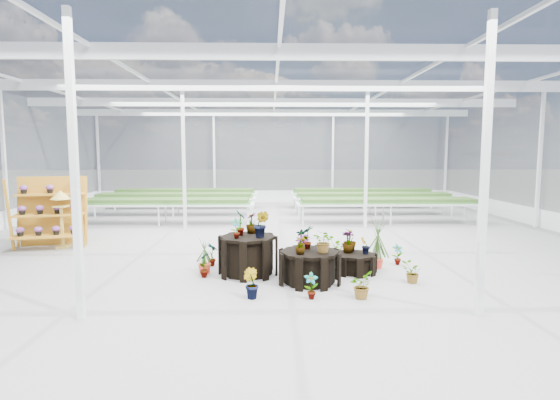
{
  "coord_description": "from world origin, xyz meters",
  "views": [
    {
      "loc": [
        -0.17,
        -10.37,
        2.45
      ],
      "look_at": [
        0.07,
        0.57,
        1.3
      ],
      "focal_mm": 28.0,
      "sensor_mm": 36.0,
      "label": 1
    }
  ],
  "objects_px": {
    "plinth_tall": "(248,255)",
    "shelf_rack": "(49,213)",
    "bird_table": "(62,219)",
    "plinth_low": "(354,263)",
    "plinth_mid": "(309,267)"
  },
  "relations": [
    {
      "from": "plinth_tall",
      "to": "plinth_low",
      "type": "relative_size",
      "value": 1.32
    },
    {
      "from": "plinth_mid",
      "to": "plinth_tall",
      "type": "bearing_deg",
      "value": 153.43
    },
    {
      "from": "shelf_rack",
      "to": "plinth_low",
      "type": "bearing_deg",
      "value": -32.01
    },
    {
      "from": "shelf_rack",
      "to": "bird_table",
      "type": "xyz_separation_m",
      "value": [
        0.35,
        -0.08,
        -0.17
      ]
    },
    {
      "from": "shelf_rack",
      "to": "bird_table",
      "type": "distance_m",
      "value": 0.39
    },
    {
      "from": "plinth_mid",
      "to": "bird_table",
      "type": "height_order",
      "value": "bird_table"
    },
    {
      "from": "plinth_tall",
      "to": "bird_table",
      "type": "xyz_separation_m",
      "value": [
        -4.97,
        2.6,
        0.37
      ]
    },
    {
      "from": "plinth_tall",
      "to": "plinth_mid",
      "type": "xyz_separation_m",
      "value": [
        1.2,
        -0.6,
        -0.09
      ]
    },
    {
      "from": "plinth_low",
      "to": "bird_table",
      "type": "height_order",
      "value": "bird_table"
    },
    {
      "from": "plinth_tall",
      "to": "shelf_rack",
      "type": "bearing_deg",
      "value": 153.23
    },
    {
      "from": "plinth_mid",
      "to": "shelf_rack",
      "type": "distance_m",
      "value": 7.32
    },
    {
      "from": "bird_table",
      "to": "shelf_rack",
      "type": "bearing_deg",
      "value": 168.65
    },
    {
      "from": "plinth_tall",
      "to": "bird_table",
      "type": "relative_size",
      "value": 0.76
    },
    {
      "from": "plinth_tall",
      "to": "bird_table",
      "type": "height_order",
      "value": "bird_table"
    },
    {
      "from": "plinth_low",
      "to": "plinth_mid",
      "type": "bearing_deg",
      "value": -145.01
    }
  ]
}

